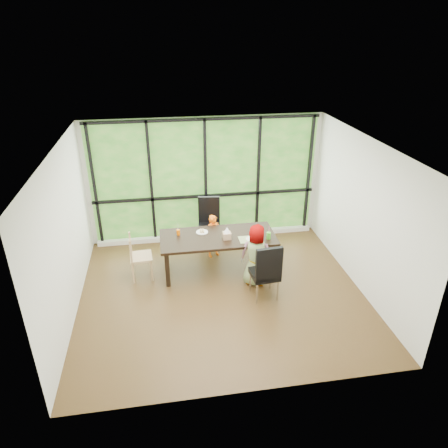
{
  "coord_description": "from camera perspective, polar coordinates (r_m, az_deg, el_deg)",
  "views": [
    {
      "loc": [
        -0.94,
        -6.04,
        4.38
      ],
      "look_at": [
        0.15,
        0.66,
        1.05
      ],
      "focal_mm": 32.96,
      "sensor_mm": 36.0,
      "label": 1
    }
  ],
  "objects": [
    {
      "name": "placemat",
      "position": [
        7.67,
        3.54,
        -2.13
      ],
      "size": [
        0.39,
        0.28,
        0.01
      ],
      "primitive_type": "cube",
      "color": "tan",
      "rests_on": "dining_table"
    },
    {
      "name": "window_sill",
      "position": [
        9.31,
        -2.38,
        -1.59
      ],
      "size": [
        4.8,
        0.12,
        0.1
      ],
      "primitive_type": "cube",
      "color": "silver",
      "rests_on": "ground"
    },
    {
      "name": "chair_interior_leather",
      "position": [
        7.17,
        5.65,
        -6.4
      ],
      "size": [
        0.5,
        0.5,
        1.08
      ],
      "primitive_type": "cube",
      "rotation": [
        0.0,
        0.0,
        3.22
      ],
      "color": "black",
      "rests_on": "ground"
    },
    {
      "name": "tissue_box",
      "position": [
        7.66,
        0.41,
        -1.62
      ],
      "size": [
        0.15,
        0.15,
        0.13
      ],
      "primitive_type": "cube",
      "color": "tan",
      "rests_on": "dining_table"
    },
    {
      "name": "ground",
      "position": [
        7.52,
        -0.31,
        -9.48
      ],
      "size": [
        5.0,
        5.0,
        0.0
      ],
      "primitive_type": "plane",
      "color": "black",
      "rests_on": "ground"
    },
    {
      "name": "plate_far",
      "position": [
        7.92,
        -3.07,
        -1.12
      ],
      "size": [
        0.23,
        0.23,
        0.01
      ],
      "primitive_type": "cylinder",
      "color": "white",
      "rests_on": "dining_table"
    },
    {
      "name": "child_toddler",
      "position": [
        8.41,
        -1.42,
        -1.65
      ],
      "size": [
        0.39,
        0.34,
        0.92
      ],
      "primitive_type": "imported",
      "rotation": [
        0.0,
        0.0,
        0.43
      ],
      "color": "orange",
      "rests_on": "ground"
    },
    {
      "name": "crepe_rolls_far",
      "position": [
        7.91,
        -3.07,
        -0.96
      ],
      "size": [
        0.1,
        0.12,
        0.04
      ],
      "primitive_type": null,
      "color": "tan",
      "rests_on": "plate_far"
    },
    {
      "name": "chair_window_leather",
      "position": [
        8.73,
        -2.08,
        0.04
      ],
      "size": [
        0.52,
        0.52,
        1.08
      ],
      "primitive_type": "cube",
      "rotation": [
        0.0,
        0.0,
        -0.14
      ],
      "color": "black",
      "rests_on": "ground"
    },
    {
      "name": "chair_end_beech",
      "position": [
        7.85,
        -11.44,
        -4.47
      ],
      "size": [
        0.43,
        0.45,
        0.9
      ],
      "primitive_type": "cube",
      "rotation": [
        0.0,
        0.0,
        1.64
      ],
      "color": "tan",
      "rests_on": "ground"
    },
    {
      "name": "plate_near",
      "position": [
        7.68,
        3.82,
        -2.07
      ],
      "size": [
        0.21,
        0.21,
        0.01
      ],
      "primitive_type": "cylinder",
      "color": "white",
      "rests_on": "dining_table"
    },
    {
      "name": "foliage_backdrop",
      "position": [
        8.86,
        -2.59,
        6.11
      ],
      "size": [
        4.8,
        0.02,
        2.65
      ],
      "primitive_type": "cube",
      "color": "#204F16",
      "rests_on": "back_wall"
    },
    {
      "name": "child_older",
      "position": [
        7.49,
        4.66,
        -4.31
      ],
      "size": [
        0.68,
        0.57,
        1.19
      ],
      "primitive_type": "imported",
      "rotation": [
        0.0,
        0.0,
        2.76
      ],
      "color": "gray",
      "rests_on": "ground"
    },
    {
      "name": "window_mullions",
      "position": [
        8.82,
        -2.56,
        6.02
      ],
      "size": [
        4.8,
        0.06,
        2.65
      ],
      "primitive_type": null,
      "color": "black",
      "rests_on": "back_wall"
    },
    {
      "name": "back_wall",
      "position": [
        8.87,
        -2.61,
        6.16
      ],
      "size": [
        5.0,
        0.0,
        5.0
      ],
      "primitive_type": "plane",
      "rotation": [
        1.57,
        0.0,
        0.0
      ],
      "color": "silver",
      "rests_on": "ground"
    },
    {
      "name": "green_cup",
      "position": [
        7.7,
        6.21,
        -1.61
      ],
      "size": [
        0.08,
        0.08,
        0.13
      ],
      "primitive_type": "cylinder",
      "color": "green",
      "rests_on": "dining_table"
    },
    {
      "name": "orange_cup",
      "position": [
        7.85,
        -6.36,
        -1.15
      ],
      "size": [
        0.07,
        0.07,
        0.11
      ],
      "primitive_type": "cylinder",
      "color": "#F16400",
      "rests_on": "dining_table"
    },
    {
      "name": "straw_pink",
      "position": [
        7.65,
        6.25,
        -0.91
      ],
      "size": [
        0.01,
        0.04,
        0.2
      ],
      "primitive_type": "cylinder",
      "rotation": [
        0.14,
        0.0,
        0.0
      ],
      "color": "pink",
      "rests_on": "green_cup"
    },
    {
      "name": "straw_white",
      "position": [
        7.8,
        -6.39,
        -0.55
      ],
      "size": [
        0.01,
        0.04,
        0.2
      ],
      "primitive_type": "cylinder",
      "rotation": [
        0.14,
        0.0,
        0.0
      ],
      "color": "white",
      "rests_on": "orange_cup"
    },
    {
      "name": "crepe_rolls_near",
      "position": [
        7.67,
        3.82,
        -1.91
      ],
      "size": [
        0.05,
        0.12,
        0.04
      ],
      "primitive_type": null,
      "color": "tan",
      "rests_on": "plate_near"
    },
    {
      "name": "tissue",
      "position": [
        7.6,
        0.41,
        -0.83
      ],
      "size": [
        0.12,
        0.12,
        0.11
      ],
      "primitive_type": "cone",
      "color": "white",
      "rests_on": "tissue_box"
    },
    {
      "name": "dining_table",
      "position": [
        7.95,
        -0.83,
        -4.11
      ],
      "size": [
        2.22,
        1.08,
        0.75
      ],
      "primitive_type": "cube",
      "rotation": [
        0.0,
        0.0,
        0.05
      ],
      "color": "black",
      "rests_on": "ground"
    }
  ]
}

